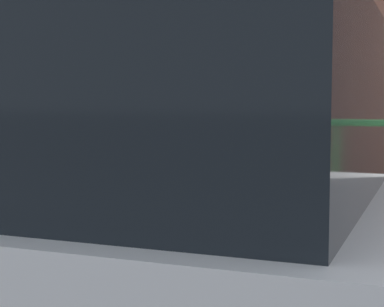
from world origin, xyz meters
name	(u,v)px	position (x,y,z in m)	size (l,w,h in m)	color
sidewalk_curb	(176,273)	(0.00, 1.35, 0.06)	(36.00, 2.71, 0.13)	#ADA8A0
parking_meter	(143,144)	(0.11, 0.52, 1.17)	(0.15, 0.16, 1.48)	slate
pedestrian_at_meter	(236,148)	(0.76, 0.50, 1.16)	(0.69, 0.53, 1.79)	brown
parked_sedan_white	(73,250)	(0.61, -1.15, 0.87)	(4.62, 1.85, 1.76)	white
background_railing	(222,151)	(0.00, 2.55, 0.97)	(24.06, 0.06, 1.16)	#2D7A38
backdrop_wall	(283,87)	(0.00, 5.23, 1.66)	(32.00, 0.50, 3.33)	brown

